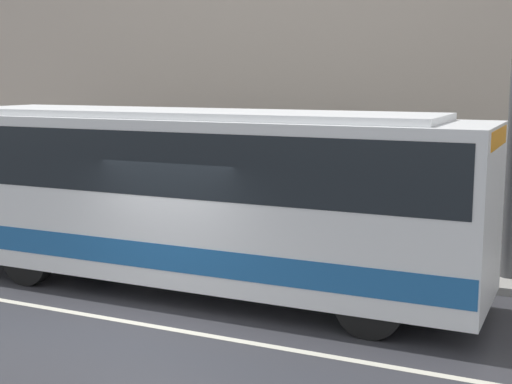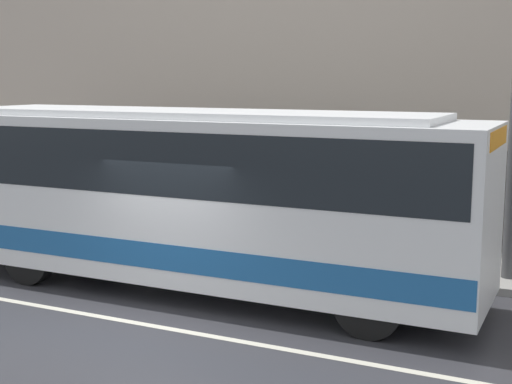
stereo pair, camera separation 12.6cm
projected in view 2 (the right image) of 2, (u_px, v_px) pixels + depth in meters
ground_plane at (141, 324)px, 11.35m from camera, size 60.00×60.00×0.00m
sidewalk at (278, 248)px, 16.17m from camera, size 60.00×2.84×0.15m
building_facade at (306, 51)px, 16.86m from camera, size 60.00×0.35×9.38m
lane_stripe at (141, 324)px, 11.35m from camera, size 54.00×0.14×0.01m
transit_bus at (190, 190)px, 13.00m from camera, size 10.68×2.49×3.31m
pedestrian_waiting at (345, 226)px, 14.51m from camera, size 0.36×0.36×1.62m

